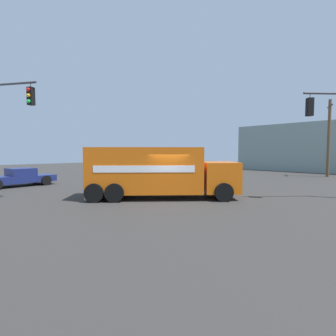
# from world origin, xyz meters

# --- Properties ---
(ground_plane) EXTENTS (100.00, 100.00, 0.00)m
(ground_plane) POSITION_xyz_m (0.00, 0.00, 0.00)
(ground_plane) COLOR #33302D
(delivery_truck) EXTENTS (7.44, 7.92, 2.88)m
(delivery_truck) POSITION_xyz_m (-0.78, -0.10, 1.51)
(delivery_truck) COLOR orange
(delivery_truck) RESTS_ON ground
(pickup_navy) EXTENTS (2.68, 5.38, 1.38)m
(pickup_navy) POSITION_xyz_m (-11.94, -4.52, 0.73)
(pickup_navy) COLOR navy
(pickup_navy) RESTS_ON ground
(utility_pole) EXTENTS (1.02, 2.05, 8.07)m
(utility_pole) POSITION_xyz_m (2.24, 21.07, 4.18)
(utility_pole) COLOR brown
(utility_pole) RESTS_ON ground
(building_backdrop) EXTENTS (23.01, 6.00, 6.43)m
(building_backdrop) POSITION_xyz_m (0.45, 28.46, 3.21)
(building_backdrop) COLOR gray
(building_backdrop) RESTS_ON ground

